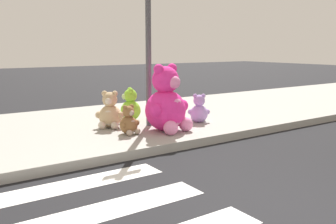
# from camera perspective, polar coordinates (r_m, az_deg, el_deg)

# --- Properties ---
(sidewalk) EXTENTS (28.00, 4.40, 0.15)m
(sidewalk) POSITION_cam_1_polar(r_m,az_deg,el_deg) (7.69, -12.44, -2.43)
(sidewalk) COLOR #9E9B93
(sidewalk) RESTS_ON ground_plane
(sign_pole) EXTENTS (0.56, 0.11, 3.20)m
(sign_pole) POSITION_cam_1_polar(r_m,az_deg,el_deg) (7.24, -3.05, 11.16)
(sign_pole) COLOR #4C4C51
(sign_pole) RESTS_ON sidewalk
(plush_pink_large) EXTENTS (0.95, 0.88, 1.25)m
(plush_pink_large) POSITION_cam_1_polar(r_m,az_deg,el_deg) (6.85, -0.16, 1.18)
(plush_pink_large) COLOR #F22D93
(plush_pink_large) RESTS_ON sidewalk
(plush_red) EXTENTS (0.42, 0.42, 0.59)m
(plush_red) POSITION_cam_1_polar(r_m,az_deg,el_deg) (8.19, -1.34, 0.78)
(plush_red) COLOR red
(plush_red) RESTS_ON sidewalk
(plush_lavender) EXTENTS (0.42, 0.43, 0.60)m
(plush_lavender) POSITION_cam_1_polar(r_m,az_deg,el_deg) (7.72, 4.80, 0.20)
(plush_lavender) COLOR #B28CD8
(plush_lavender) RESTS_ON sidewalk
(plush_brown) EXTENTS (0.41, 0.37, 0.53)m
(plush_brown) POSITION_cam_1_polar(r_m,az_deg,el_deg) (6.68, -6.02, -1.61)
(plush_brown) COLOR olive
(plush_brown) RESTS_ON sidewalk
(plush_tan) EXTENTS (0.51, 0.52, 0.72)m
(plush_tan) POSITION_cam_1_polar(r_m,az_deg,el_deg) (7.25, -8.95, -0.14)
(plush_tan) COLOR tan
(plush_tan) RESTS_ON sidewalk
(plush_lime) EXTENTS (0.50, 0.51, 0.70)m
(plush_lime) POSITION_cam_1_polar(r_m,az_deg,el_deg) (7.91, -5.95, 0.71)
(plush_lime) COLOR #8CD133
(plush_lime) RESTS_ON sidewalk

